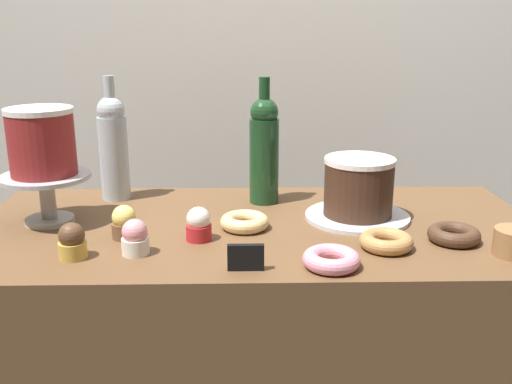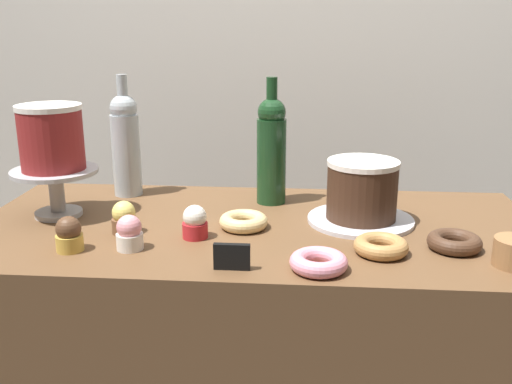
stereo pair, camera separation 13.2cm
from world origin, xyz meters
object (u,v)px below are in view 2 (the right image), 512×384
Objects in this scene: cupcake_chocolate at (69,235)px; wine_bottle_green at (271,148)px; cupcake_lemon at (124,218)px; donut_glazed at (244,221)px; cake_stand_pedestal at (56,184)px; donut_pink at (319,262)px; white_layer_cake at (51,137)px; cupcake_strawberry at (129,233)px; cupcake_vanilla at (195,223)px; donut_maple at (381,246)px; donut_chocolate at (454,242)px; wine_bottle_clear at (126,143)px; chocolate_round_cake at (362,190)px; price_sign_chalkboard at (232,257)px.

wine_bottle_green is at bearing 42.97° from cupcake_chocolate.
cupcake_lemon is 0.66× the size of donut_glazed.
cake_stand_pedestal reaches higher than donut_pink.
white_layer_cake is 0.35m from cupcake_strawberry.
donut_maple is at bearing -8.57° from cupcake_vanilla.
cake_stand_pedestal is 1.33× the size of white_layer_cake.
cupcake_vanilla is (-0.15, -0.27, -0.11)m from wine_bottle_green.
cake_stand_pedestal is 0.69m from donut_pink.
donut_chocolate is 0.31m from donut_pink.
wine_bottle_green reaches higher than donut_chocolate.
donut_chocolate is at bearing -23.12° from wine_bottle_clear.
donut_pink is at bearing -110.23° from chocolate_round_cake.
white_layer_cake is at bearing -121.19° from wine_bottle_clear.
cupcake_lemon is at bearing 53.80° from cupcake_chocolate.
cake_stand_pedestal is 2.76× the size of cupcake_chocolate.
cupcake_chocolate is at bearing -159.61° from chocolate_round_cake.
cake_stand_pedestal is 0.24m from wine_bottle_clear.
cake_stand_pedestal is at bearing -163.44° from wine_bottle_green.
donut_chocolate is (0.18, -0.16, -0.06)m from chocolate_round_cake.
cupcake_lemon is 0.10m from cupcake_strawberry.
wine_bottle_green is at bearing 51.95° from cupcake_strawberry.
donut_glazed is at bearing 11.43° from cupcake_lemon.
cupcake_vanilla is (0.36, -0.12, -0.16)m from white_layer_cake.
wine_bottle_green is (0.51, 0.15, 0.06)m from cake_stand_pedestal.
cupcake_lemon is at bearing -167.60° from chocolate_round_cake.
wine_bottle_green is at bearing 16.56° from cake_stand_pedestal.
chocolate_round_cake is at bearing 0.96° from cake_stand_pedestal.
cupcake_strawberry is at bearing -72.96° from wine_bottle_clear.
donut_glazed is 0.28m from donut_pink.
chocolate_round_cake is at bearing 47.65° from price_sign_chalkboard.
cupcake_vanilla is (-0.37, -0.13, -0.05)m from chocolate_round_cake.
cupcake_chocolate is 0.66× the size of donut_chocolate.
cupcake_lemon is at bearing -28.08° from cake_stand_pedestal.
cupcake_strawberry is 0.66× the size of donut_chocolate.
donut_maple is (0.76, -0.18, -0.18)m from white_layer_cake.
cupcake_strawberry is (0.24, -0.20, -0.04)m from cake_stand_pedestal.
price_sign_chalkboard reaches higher than donut_maple.
donut_pink is (-0.28, -0.13, 0.00)m from donut_chocolate.
cake_stand_pedestal is at bearing -121.19° from wine_bottle_clear.
white_layer_cake is at bearing 161.31° from cupcake_vanilla.
donut_maple is (0.02, -0.19, -0.06)m from chocolate_round_cake.
wine_bottle_clear is 0.70m from donut_pink.
white_layer_cake is 2.08× the size of cupcake_strawberry.
cupcake_strawberry is (-0.50, -0.21, -0.05)m from chocolate_round_cake.
cupcake_strawberry reaches higher than donut_glazed.
cupcake_strawberry is at bearing -156.91° from chocolate_round_cake.
wine_bottle_green is at bearing 16.56° from white_layer_cake.
cupcake_strawberry reaches higher than donut_chocolate.
white_layer_cake is 0.80m from donut_maple.
donut_glazed is at bearing 90.32° from price_sign_chalkboard.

